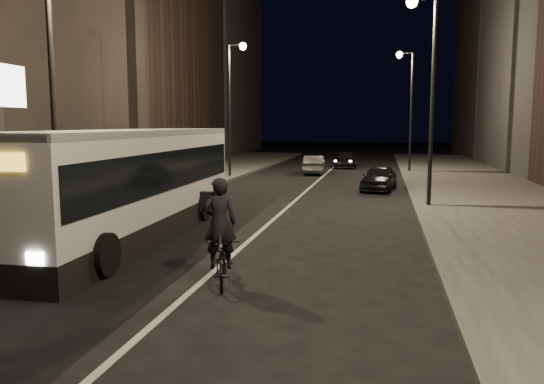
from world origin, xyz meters
The scene contains 13 objects.
ground centered at (0.00, 0.00, 0.00)m, with size 180.00×180.00×0.00m, color black.
sidewalk_right centered at (8.50, 14.00, 0.08)m, with size 7.00×70.00×0.16m, color #323330.
sidewalk_left centered at (-8.50, 14.00, 0.08)m, with size 7.00×70.00×0.16m, color #323330.
building_row_left centered at (-16.00, 28.50, 11.00)m, with size 8.00×61.00×22.00m, color black.
streetlight_right_mid centered at (5.33, 12.00, 5.36)m, with size 1.20×0.44×8.12m.
streetlight_right_far centered at (5.33, 28.00, 5.36)m, with size 1.20×0.44×8.12m.
streetlight_left_near centered at (-5.33, 4.00, 5.36)m, with size 1.20×0.44×8.12m.
streetlight_left_far centered at (-5.33, 22.00, 5.36)m, with size 1.20×0.44×8.12m.
city_bus centered at (-3.60, 4.74, 1.74)m, with size 3.03×11.96×3.20m.
cyclist_on_bicycle centered at (0.47, 0.62, 0.77)m, with size 1.22×2.11×2.30m.
car_near centered at (3.60, 17.62, 0.65)m, with size 1.52×3.79×1.29m, color black.
car_mid centered at (-0.80, 26.03, 0.63)m, with size 1.33×3.80×1.25m, color #363638.
car_far centered at (0.89, 31.62, 0.59)m, with size 1.67×4.10×1.19m, color black.
Camera 1 is at (3.72, -9.84, 3.37)m, focal length 35.00 mm.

